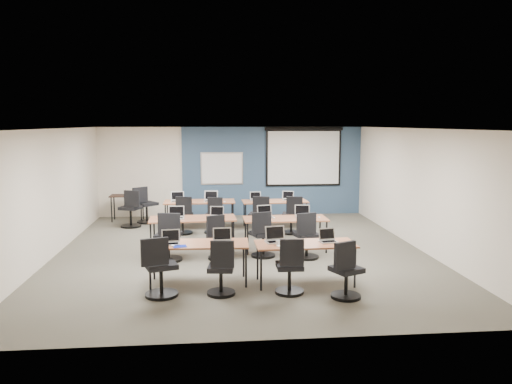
{
  "coord_description": "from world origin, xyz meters",
  "views": [
    {
      "loc": [
        -0.68,
        -10.66,
        2.82
      ],
      "look_at": [
        0.36,
        0.4,
        1.28
      ],
      "focal_mm": 35.0,
      "sensor_mm": 36.0,
      "label": 1
    }
  ],
  "objects": [
    {
      "name": "task_chair_2",
      "position": [
        0.63,
        -2.77,
        0.4
      ],
      "size": [
        0.48,
        0.48,
        0.97
      ],
      "rotation": [
        0.0,
        0.0,
        -0.02
      ],
      "color": "black",
      "rests_on": "floor"
    },
    {
      "name": "mouse_5",
      "position": [
        -0.41,
        0.18,
        0.74
      ],
      "size": [
        0.07,
        0.1,
        0.03
      ],
      "primitive_type": "ellipsoid",
      "rotation": [
        0.0,
        0.0,
        -0.19
      ],
      "color": "white",
      "rests_on": "training_table_mid_left"
    },
    {
      "name": "laptop_0",
      "position": [
        -1.37,
        -2.08,
        0.79
      ],
      "size": [
        0.32,
        0.27,
        0.24
      ],
      "rotation": [
        0.0,
        0.0,
        0.1
      ],
      "color": "#B6B5BC",
      "rests_on": "training_table_front_left"
    },
    {
      "name": "blue_accent_panel",
      "position": [
        1.25,
        4.47,
        1.35
      ],
      "size": [
        5.5,
        0.04,
        2.7
      ],
      "primitive_type": "cube",
      "color": "#3D5977",
      "rests_on": "wall_back"
    },
    {
      "name": "task_chair_11",
      "position": [
        1.41,
        1.71,
        0.41
      ],
      "size": [
        0.51,
        0.51,
        0.99
      ],
      "rotation": [
        0.0,
        0.0,
        -0.23
      ],
      "color": "black",
      "rests_on": "floor"
    },
    {
      "name": "training_table_back_right",
      "position": [
        1.08,
        2.56,
        0.68
      ],
      "size": [
        1.75,
        0.73,
        0.73
      ],
      "rotation": [
        0.0,
        0.0,
        0.04
      ],
      "color": "#915E3F",
      "rests_on": "floor"
    },
    {
      "name": "task_chair_8",
      "position": [
        -1.37,
        1.94,
        0.41
      ],
      "size": [
        0.51,
        0.51,
        0.99
      ],
      "rotation": [
        0.0,
        0.0,
        -0.24
      ],
      "color": "black",
      "rests_on": "floor"
    },
    {
      "name": "wall_back",
      "position": [
        0.0,
        4.5,
        1.35
      ],
      "size": [
        8.0,
        0.04,
        2.7
      ],
      "primitive_type": "cube",
      "color": "beige",
      "rests_on": "ground"
    },
    {
      "name": "coffee_cup",
      "position": [
        0.48,
        -2.36,
        0.77
      ],
      "size": [
        0.06,
        0.06,
        0.05
      ],
      "primitive_type": "imported",
      "rotation": [
        0.0,
        0.0,
        0.03
      ],
      "color": "white",
      "rests_on": "snack_plate"
    },
    {
      "name": "mouse_9",
      "position": [
        -0.29,
        2.43,
        0.74
      ],
      "size": [
        0.08,
        0.11,
        0.04
      ],
      "primitive_type": "ellipsoid",
      "rotation": [
        0.0,
        0.0,
        0.14
      ],
      "color": "white",
      "rests_on": "training_table_back_left"
    },
    {
      "name": "laptop_10",
      "position": [
        0.57,
        2.69,
        0.79
      ],
      "size": [
        0.3,
        0.25,
        0.23
      ],
      "rotation": [
        0.0,
        0.0,
        0.01
      ],
      "color": "#B5B5C2",
      "rests_on": "training_table_back_right"
    },
    {
      "name": "task_chair_4",
      "position": [
        -1.53,
        -0.58,
        0.43
      ],
      "size": [
        0.56,
        0.56,
        1.03
      ],
      "rotation": [
        0.0,
        0.0,
        -0.18
      ],
      "color": "black",
      "rests_on": "floor"
    },
    {
      "name": "laptop_1",
      "position": [
        -0.47,
        -2.06,
        0.79
      ],
      "size": [
        0.33,
        0.28,
        0.25
      ],
      "rotation": [
        0.0,
        0.0,
        0.06
      ],
      "color": "silver",
      "rests_on": "training_table_front_left"
    },
    {
      "name": "task_chair_7",
      "position": [
        1.32,
        -0.65,
        0.41
      ],
      "size": [
        0.52,
        0.52,
        1.0
      ],
      "rotation": [
        0.0,
        0.0,
        0.24
      ],
      "color": "black",
      "rests_on": "floor"
    },
    {
      "name": "mouse_3",
      "position": [
        1.72,
        -2.31,
        0.74
      ],
      "size": [
        0.06,
        0.09,
        0.03
      ],
      "primitive_type": "ellipsoid",
      "rotation": [
        0.0,
        0.0,
        0.11
      ],
      "color": "white",
      "rests_on": "training_table_front_right"
    },
    {
      "name": "mouse_6",
      "position": [
        0.73,
        0.07,
        0.74
      ],
      "size": [
        0.06,
        0.09,
        0.03
      ],
      "primitive_type": "ellipsoid",
      "rotation": [
        0.0,
        0.0,
        -0.04
      ],
      "color": "white",
      "rests_on": "training_table_mid_right"
    },
    {
      "name": "blue_mousepad",
      "position": [
        -1.2,
        -2.28,
        0.73
      ],
      "size": [
        0.26,
        0.23,
        0.01
      ],
      "primitive_type": "cube",
      "rotation": [
        0.0,
        0.0,
        0.2
      ],
      "color": "#07189C",
      "rests_on": "training_table_front_left"
    },
    {
      "name": "task_chair_1",
      "position": [
        -0.51,
        -2.73,
        0.39
      ],
      "size": [
        0.47,
        0.47,
        0.95
      ],
      "rotation": [
        0.0,
        0.0,
        -0.12
      ],
      "color": "black",
      "rests_on": "floor"
    },
    {
      "name": "floor",
      "position": [
        0.0,
        0.0,
        0.0
      ],
      "size": [
        8.0,
        9.0,
        0.02
      ],
      "primitive_type": "cube",
      "color": "#6B6354",
      "rests_on": "ground"
    },
    {
      "name": "laptop_6",
      "position": [
        0.55,
        0.27,
        0.79
      ],
      "size": [
        0.34,
        0.29,
        0.26
      ],
      "rotation": [
        0.0,
        0.0,
        0.22
      ],
      "color": "#ABABB0",
      "rests_on": "training_table_mid_right"
    },
    {
      "name": "wall_left",
      "position": [
        -4.0,
        0.0,
        1.35
      ],
      "size": [
        0.04,
        9.0,
        2.7
      ],
      "primitive_type": "cube",
      "color": "beige",
      "rests_on": "ground"
    },
    {
      "name": "laptop_7",
      "position": [
        1.4,
        0.23,
        0.79
      ],
      "size": [
        0.34,
        0.29,
        0.26
      ],
      "rotation": [
        0.0,
        0.0,
        -0.13
      ],
      "color": "#B9B9C4",
      "rests_on": "training_table_mid_right"
    },
    {
      "name": "training_table_mid_left",
      "position": [
        -1.06,
        0.29,
        0.69
      ],
      "size": [
        1.9,
        0.79,
        0.73
      ],
      "rotation": [
        0.0,
        0.0,
        0.05
      ],
      "color": "#945632",
      "rests_on": "floor"
    },
    {
      "name": "snack_bowl",
      "position": [
        -0.48,
        -2.37,
        0.76
      ],
      "size": [
        0.26,
        0.26,
        0.06
      ],
      "primitive_type": "imported",
      "rotation": [
        0.0,
        0.0,
        0.11
      ],
      "color": "#94562F",
      "rests_on": "training_table_front_left"
    },
    {
      "name": "training_table_back_left",
      "position": [
        -0.96,
        2.7,
        0.69
      ],
      "size": [
        1.9,
        0.79,
        0.73
      ],
      "rotation": [
        0.0,
        0.0,
        0.0
      ],
      "color": "#A8673A",
      "rests_on": "floor"
    },
    {
      "name": "mouse_7",
      "position": [
        1.74,
        0.04,
        0.74
      ],
      "size": [
        0.06,
        0.09,
        0.03
      ],
      "primitive_type": "ellipsoid",
      "rotation": [
        0.0,
        0.0,
        -0.07
      ],
      "color": "white",
      "rests_on": "training_table_mid_right"
    },
    {
      "name": "mouse_0",
      "position": [
        -1.32,
        -2.26,
        0.74
      ],
      "size": [
        0.07,
        0.1,
        0.03
      ],
      "primitive_type": "ellipsoid",
      "rotation": [
        0.0,
        0.0,
        -0.09
      ],
      "color": "white",
      "rests_on": "training_table_front_left"
    },
    {
      "name": "laptop_2",
      "position": [
        0.48,
        -2.1,
        0.8
      ],
      "size": [
        0.36,
        0.3,
        0.27
      ],
      "rotation": [
        0.0,
        0.0,
        0.19
      ],
      "color": "#BCBDBE",
      "rests_on": "training_table_front_right"
    },
    {
      "name": "task_chair_3",
      "position": [
        1.49,
        -3.07,
        0.4
      ],
      "size": [
        0.53,
        0.49,
        0.97
      ],
      "rotation": [
        0.0,
        0.0,
        0.43
      ],
      "color": "black",
      "rests_on": "floor"
    },
    {
      "name": "utility_table",
      "position": [
        -3.06,
        3.9,
        0.66
      ],
      "size": [
        0.95,
        0.53,
        0.75
      ],
      "rotation": [
        0.0,
        0.0,
        -0.01
      ],
      "color": "black",
      "rests_on": "floor"
    },
    {
      "name": "laptop_5",
      "position": [
        -0.52,
        0.35,
        0.79
      ],
      "size": [
        0.31,
        0.26,
        0.23
      ],
      "rotation": [
        0.0,
        0.0,
        -0.16
      ],
      "color": "#B6B6B6",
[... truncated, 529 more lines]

